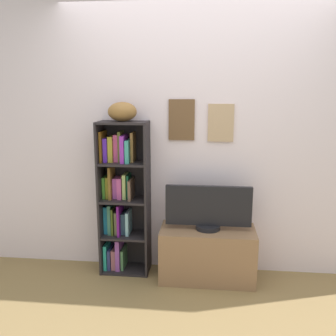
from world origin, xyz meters
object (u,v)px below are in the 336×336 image
(bookshelf, at_px, (121,198))
(football, at_px, (122,112))
(television, at_px, (208,208))
(tv_stand, at_px, (207,254))

(bookshelf, relative_size, football, 5.60)
(bookshelf, relative_size, television, 1.88)
(television, bearing_deg, tv_stand, -90.00)
(bookshelf, distance_m, football, 0.81)
(tv_stand, bearing_deg, football, 174.69)
(football, height_order, tv_stand, football)
(tv_stand, relative_size, television, 1.12)
(football, distance_m, tv_stand, 1.52)
(football, bearing_deg, television, -5.22)
(tv_stand, height_order, television, television)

